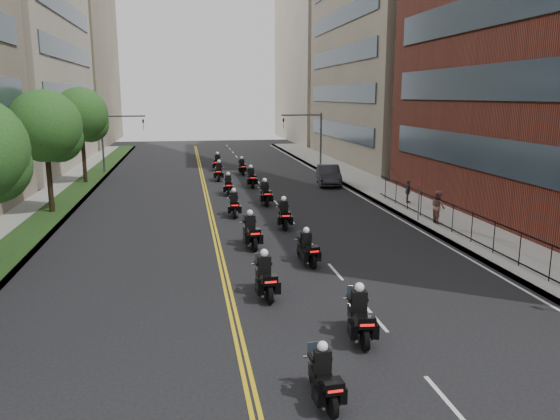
{
  "coord_description": "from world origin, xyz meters",
  "views": [
    {
      "loc": [
        -2.84,
        -11.24,
        7.28
      ],
      "look_at": [
        1.53,
        14.1,
        1.87
      ],
      "focal_mm": 35.0,
      "sensor_mm": 36.0,
      "label": 1
    }
  ],
  "objects_px": {
    "motorcycle_6": "(234,205)",
    "motorcycle_4": "(251,233)",
    "motorcycle_9": "(251,178)",
    "motorcycle_10": "(219,172)",
    "motorcycle_1": "(360,318)",
    "motorcycle_2": "(265,278)",
    "motorcycle_12": "(217,163)",
    "motorcycle_5": "(284,215)",
    "pedestrian_b": "(438,207)",
    "motorcycle_11": "(242,167)",
    "motorcycle_8": "(228,186)",
    "motorcycle_3": "(307,250)",
    "motorcycle_7": "(265,194)",
    "parked_sedan": "(329,175)",
    "motorcycle_0": "(324,379)",
    "pedestrian_c": "(408,191)"
  },
  "relations": [
    {
      "from": "parked_sedan",
      "to": "motorcycle_10",
      "type": "bearing_deg",
      "value": 164.79
    },
    {
      "from": "motorcycle_2",
      "to": "pedestrian_c",
      "type": "relative_size",
      "value": 1.53
    },
    {
      "from": "motorcycle_2",
      "to": "motorcycle_12",
      "type": "relative_size",
      "value": 0.97
    },
    {
      "from": "motorcycle_7",
      "to": "motorcycle_2",
      "type": "bearing_deg",
      "value": -98.86
    },
    {
      "from": "motorcycle_9",
      "to": "motorcycle_5",
      "type": "bearing_deg",
      "value": -91.64
    },
    {
      "from": "motorcycle_12",
      "to": "parked_sedan",
      "type": "bearing_deg",
      "value": -43.35
    },
    {
      "from": "motorcycle_10",
      "to": "motorcycle_11",
      "type": "xyz_separation_m",
      "value": [
        2.36,
        3.41,
        -0.05
      ]
    },
    {
      "from": "motorcycle_10",
      "to": "motorcycle_9",
      "type": "bearing_deg",
      "value": -52.75
    },
    {
      "from": "motorcycle_1",
      "to": "motorcycle_4",
      "type": "height_order",
      "value": "motorcycle_4"
    },
    {
      "from": "motorcycle_0",
      "to": "motorcycle_5",
      "type": "bearing_deg",
      "value": 79.24
    },
    {
      "from": "motorcycle_10",
      "to": "motorcycle_11",
      "type": "height_order",
      "value": "motorcycle_10"
    },
    {
      "from": "motorcycle_3",
      "to": "motorcycle_2",
      "type": "bearing_deg",
      "value": -130.95
    },
    {
      "from": "motorcycle_6",
      "to": "pedestrian_b",
      "type": "relative_size",
      "value": 1.27
    },
    {
      "from": "motorcycle_6",
      "to": "motorcycle_9",
      "type": "relative_size",
      "value": 0.96
    },
    {
      "from": "motorcycle_3",
      "to": "motorcycle_9",
      "type": "xyz_separation_m",
      "value": [
        0.03,
        20.93,
        0.07
      ]
    },
    {
      "from": "motorcycle_0",
      "to": "motorcycle_2",
      "type": "distance_m",
      "value": 7.29
    },
    {
      "from": "motorcycle_10",
      "to": "pedestrian_b",
      "type": "height_order",
      "value": "pedestrian_b"
    },
    {
      "from": "motorcycle_5",
      "to": "pedestrian_b",
      "type": "relative_size",
      "value": 1.3
    },
    {
      "from": "motorcycle_3",
      "to": "motorcycle_4",
      "type": "xyz_separation_m",
      "value": [
        -2.11,
        3.15,
        0.08
      ]
    },
    {
      "from": "motorcycle_2",
      "to": "motorcycle_11",
      "type": "relative_size",
      "value": 1.05
    },
    {
      "from": "motorcycle_4",
      "to": "motorcycle_6",
      "type": "bearing_deg",
      "value": 86.3
    },
    {
      "from": "motorcycle_6",
      "to": "motorcycle_11",
      "type": "relative_size",
      "value": 1.03
    },
    {
      "from": "motorcycle_8",
      "to": "pedestrian_b",
      "type": "xyz_separation_m",
      "value": [
        11.01,
        -11.89,
        0.41
      ]
    },
    {
      "from": "motorcycle_11",
      "to": "motorcycle_5",
      "type": "bearing_deg",
      "value": -92.45
    },
    {
      "from": "motorcycle_5",
      "to": "motorcycle_7",
      "type": "distance_m",
      "value": 6.72
    },
    {
      "from": "motorcycle_1",
      "to": "motorcycle_6",
      "type": "distance_m",
      "value": 18.09
    },
    {
      "from": "motorcycle_6",
      "to": "motorcycle_4",
      "type": "bearing_deg",
      "value": -86.77
    },
    {
      "from": "motorcycle_4",
      "to": "motorcycle_3",
      "type": "bearing_deg",
      "value": -61.37
    },
    {
      "from": "motorcycle_6",
      "to": "pedestrian_b",
      "type": "xyz_separation_m",
      "value": [
        11.24,
        -4.38,
        0.39
      ]
    },
    {
      "from": "motorcycle_1",
      "to": "motorcycle_2",
      "type": "bearing_deg",
      "value": 124.79
    },
    {
      "from": "motorcycle_2",
      "to": "motorcycle_8",
      "type": "relative_size",
      "value": 1.05
    },
    {
      "from": "motorcycle_3",
      "to": "motorcycle_10",
      "type": "height_order",
      "value": "motorcycle_10"
    },
    {
      "from": "motorcycle_1",
      "to": "motorcycle_12",
      "type": "distance_m",
      "value": 39.21
    },
    {
      "from": "motorcycle_2",
      "to": "motorcycle_5",
      "type": "distance_m",
      "value": 10.75
    },
    {
      "from": "motorcycle_6",
      "to": "pedestrian_b",
      "type": "height_order",
      "value": "pedestrian_b"
    },
    {
      "from": "motorcycle_7",
      "to": "motorcycle_9",
      "type": "distance_m",
      "value": 7.37
    },
    {
      "from": "motorcycle_1",
      "to": "motorcycle_3",
      "type": "bearing_deg",
      "value": 94.7
    },
    {
      "from": "motorcycle_2",
      "to": "motorcycle_3",
      "type": "relative_size",
      "value": 1.08
    },
    {
      "from": "motorcycle_9",
      "to": "motorcycle_10",
      "type": "relative_size",
      "value": 1.0
    },
    {
      "from": "motorcycle_2",
      "to": "motorcycle_3",
      "type": "distance_m",
      "value": 4.31
    },
    {
      "from": "motorcycle_7",
      "to": "motorcycle_8",
      "type": "distance_m",
      "value": 4.76
    },
    {
      "from": "motorcycle_11",
      "to": "motorcycle_8",
      "type": "bearing_deg",
      "value": -104.17
    },
    {
      "from": "motorcycle_3",
      "to": "motorcycle_5",
      "type": "bearing_deg",
      "value": 80.95
    },
    {
      "from": "motorcycle_1",
      "to": "motorcycle_3",
      "type": "relative_size",
      "value": 1.07
    },
    {
      "from": "motorcycle_9",
      "to": "parked_sedan",
      "type": "bearing_deg",
      "value": -1.56
    },
    {
      "from": "motorcycle_0",
      "to": "motorcycle_12",
      "type": "height_order",
      "value": "motorcycle_12"
    },
    {
      "from": "motorcycle_4",
      "to": "motorcycle_12",
      "type": "xyz_separation_m",
      "value": [
        0.05,
        28.34,
        -0.0
      ]
    },
    {
      "from": "motorcycle_0",
      "to": "motorcycle_4",
      "type": "distance_m",
      "value": 14.02
    },
    {
      "from": "motorcycle_10",
      "to": "parked_sedan",
      "type": "xyz_separation_m",
      "value": [
        8.82,
        -3.92,
        0.09
      ]
    },
    {
      "from": "motorcycle_10",
      "to": "motorcycle_5",
      "type": "bearing_deg",
      "value": -75.11
    }
  ]
}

